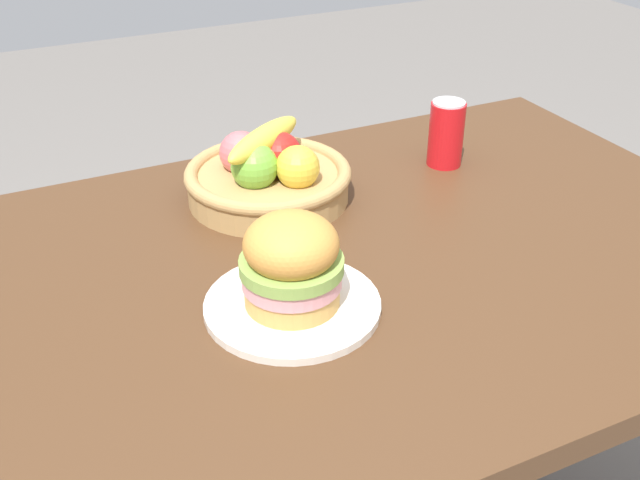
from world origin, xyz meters
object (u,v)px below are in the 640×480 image
at_px(plate, 292,305).
at_px(fruit_basket, 268,173).
at_px(sandwich, 291,262).
at_px(soda_can, 446,133).

height_order(plate, fruit_basket, fruit_basket).
distance_m(plate, fruit_basket, 0.34).
xyz_separation_m(sandwich, fruit_basket, (0.10, 0.32, -0.03)).
distance_m(plate, soda_can, 0.55).
bearing_deg(sandwich, plate, 0.00).
xyz_separation_m(plate, soda_can, (0.45, 0.31, 0.06)).
height_order(plate, sandwich, sandwich).
relative_size(sandwich, soda_can, 1.13).
relative_size(soda_can, fruit_basket, 0.43).
bearing_deg(fruit_basket, sandwich, -106.62).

